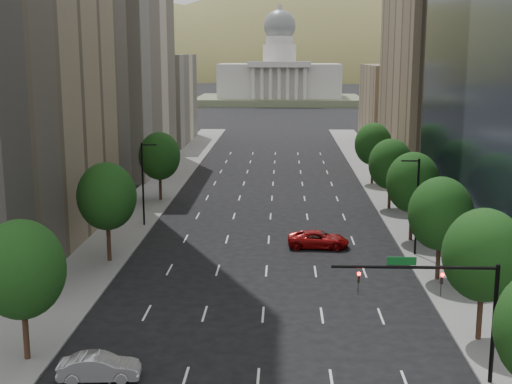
# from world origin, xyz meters

# --- Properties ---
(sidewalk_left) EXTENTS (6.00, 200.00, 0.15)m
(sidewalk_left) POSITION_xyz_m (-15.50, 60.00, 0.07)
(sidewalk_left) COLOR slate
(sidewalk_left) RESTS_ON ground
(sidewalk_right) EXTENTS (6.00, 200.00, 0.15)m
(sidewalk_right) POSITION_xyz_m (15.50, 60.00, 0.07)
(sidewalk_right) COLOR slate
(sidewalk_right) RESTS_ON ground
(midrise_cream_left) EXTENTS (14.00, 30.00, 35.00)m
(midrise_cream_left) POSITION_xyz_m (-25.00, 103.00, 17.50)
(midrise_cream_left) COLOR beige
(midrise_cream_left) RESTS_ON ground
(filler_left) EXTENTS (14.00, 26.00, 18.00)m
(filler_left) POSITION_xyz_m (-25.00, 136.00, 9.00)
(filler_left) COLOR beige
(filler_left) RESTS_ON ground
(parking_tan_right) EXTENTS (14.00, 30.00, 30.00)m
(parking_tan_right) POSITION_xyz_m (25.00, 100.00, 15.00)
(parking_tan_right) COLOR #8C7759
(parking_tan_right) RESTS_ON ground
(filler_right) EXTENTS (14.00, 26.00, 16.00)m
(filler_right) POSITION_xyz_m (25.00, 133.00, 8.00)
(filler_right) COLOR #8C7759
(filler_right) RESTS_ON ground
(tree_right_1) EXTENTS (5.20, 5.20, 8.75)m
(tree_right_1) POSITION_xyz_m (14.00, 36.00, 5.75)
(tree_right_1) COLOR #382316
(tree_right_1) RESTS_ON ground
(tree_right_2) EXTENTS (5.20, 5.20, 8.61)m
(tree_right_2) POSITION_xyz_m (14.00, 48.00, 5.60)
(tree_right_2) COLOR #382316
(tree_right_2) RESTS_ON ground
(tree_right_3) EXTENTS (5.20, 5.20, 8.89)m
(tree_right_3) POSITION_xyz_m (14.00, 60.00, 5.89)
(tree_right_3) COLOR #382316
(tree_right_3) RESTS_ON ground
(tree_right_4) EXTENTS (5.20, 5.20, 8.46)m
(tree_right_4) POSITION_xyz_m (14.00, 74.00, 5.46)
(tree_right_4) COLOR #382316
(tree_right_4) RESTS_ON ground
(tree_right_5) EXTENTS (5.20, 5.20, 8.75)m
(tree_right_5) POSITION_xyz_m (14.00, 90.00, 5.75)
(tree_right_5) COLOR #382316
(tree_right_5) RESTS_ON ground
(tree_left_0) EXTENTS (5.20, 5.20, 8.75)m
(tree_left_0) POSITION_xyz_m (-14.00, 32.00, 5.75)
(tree_left_0) COLOR #382316
(tree_left_0) RESTS_ON ground
(tree_left_1) EXTENTS (5.20, 5.20, 8.97)m
(tree_left_1) POSITION_xyz_m (-14.00, 52.00, 5.96)
(tree_left_1) COLOR #382316
(tree_left_1) RESTS_ON ground
(tree_left_2) EXTENTS (5.20, 5.20, 8.68)m
(tree_left_2) POSITION_xyz_m (-14.00, 78.00, 5.68)
(tree_left_2) COLOR #382316
(tree_left_2) RESTS_ON ground
(streetlight_rn) EXTENTS (1.70, 0.20, 9.00)m
(streetlight_rn) POSITION_xyz_m (13.44, 55.00, 4.84)
(streetlight_rn) COLOR black
(streetlight_rn) RESTS_ON ground
(streetlight_ln) EXTENTS (1.70, 0.20, 9.00)m
(streetlight_ln) POSITION_xyz_m (-13.44, 65.00, 4.84)
(streetlight_ln) COLOR black
(streetlight_ln) RESTS_ON ground
(traffic_signal) EXTENTS (9.12, 0.40, 7.38)m
(traffic_signal) POSITION_xyz_m (10.53, 30.00, 5.17)
(traffic_signal) COLOR black
(traffic_signal) RESTS_ON ground
(capitol) EXTENTS (60.00, 40.00, 35.20)m
(capitol) POSITION_xyz_m (0.00, 249.71, 8.58)
(capitol) COLOR #596647
(capitol) RESTS_ON ground
(foothills) EXTENTS (720.00, 413.00, 263.00)m
(foothills) POSITION_xyz_m (34.67, 599.39, -37.78)
(foothills) COLOR olive
(foothills) RESTS_ON ground
(car_silver) EXTENTS (4.74, 2.04, 1.52)m
(car_silver) POSITION_xyz_m (-9.00, 29.72, 0.76)
(car_silver) COLOR #A9A8AE
(car_silver) RESTS_ON ground
(car_red_far) EXTENTS (5.92, 2.91, 1.62)m
(car_red_far) POSITION_xyz_m (4.78, 57.37, 0.81)
(car_red_far) COLOR #960A0B
(car_red_far) RESTS_ON ground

